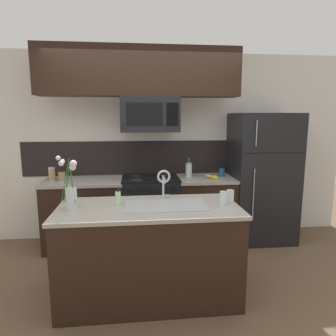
# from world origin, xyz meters

# --- Properties ---
(ground_plane) EXTENTS (10.00, 10.00, 0.00)m
(ground_plane) POSITION_xyz_m (0.00, 0.00, 0.00)
(ground_plane) COLOR brown
(rear_partition) EXTENTS (5.20, 0.10, 2.60)m
(rear_partition) POSITION_xyz_m (0.30, 1.28, 1.30)
(rear_partition) COLOR silver
(rear_partition) RESTS_ON ground
(splash_band) EXTENTS (3.51, 0.01, 0.48)m
(splash_band) POSITION_xyz_m (0.00, 1.22, 1.15)
(splash_band) COLOR black
(splash_band) RESTS_ON rear_partition
(back_counter_left) EXTENTS (1.03, 0.65, 0.91)m
(back_counter_left) POSITION_xyz_m (-0.88, 0.90, 0.46)
(back_counter_left) COLOR black
(back_counter_left) RESTS_ON ground
(back_counter_right) EXTENTS (0.78, 0.65, 0.91)m
(back_counter_right) POSITION_xyz_m (0.75, 0.90, 0.46)
(back_counter_right) COLOR black
(back_counter_right) RESTS_ON ground
(stove_range) EXTENTS (0.76, 0.64, 0.93)m
(stove_range) POSITION_xyz_m (0.00, 0.90, 0.46)
(stove_range) COLOR black
(stove_range) RESTS_ON ground
(microwave) EXTENTS (0.74, 0.40, 0.44)m
(microwave) POSITION_xyz_m (0.00, 0.88, 1.76)
(microwave) COLOR black
(upper_cabinet_band) EXTENTS (2.51, 0.34, 0.60)m
(upper_cabinet_band) POSITION_xyz_m (-0.13, 0.85, 2.28)
(upper_cabinet_band) COLOR black
(refrigerator) EXTENTS (0.85, 0.74, 1.78)m
(refrigerator) POSITION_xyz_m (1.55, 0.92, 0.89)
(refrigerator) COLOR black
(refrigerator) RESTS_ON ground
(storage_jar_tall) EXTENTS (0.08, 0.08, 0.17)m
(storage_jar_tall) POSITION_xyz_m (-1.28, 0.92, 1.00)
(storage_jar_tall) COLOR #997F5B
(storage_jar_tall) RESTS_ON back_counter_left
(storage_jar_medium) EXTENTS (0.09, 0.09, 0.13)m
(storage_jar_medium) POSITION_xyz_m (-1.16, 0.92, 0.97)
(storage_jar_medium) COLOR #997F5B
(storage_jar_medium) RESTS_ON back_counter_left
(banana_bunch) EXTENTS (0.19, 0.13, 0.08)m
(banana_bunch) POSITION_xyz_m (0.83, 0.84, 0.93)
(banana_bunch) COLOR yellow
(banana_bunch) RESTS_ON back_counter_right
(french_press) EXTENTS (0.09, 0.09, 0.27)m
(french_press) POSITION_xyz_m (0.53, 0.96, 1.01)
(french_press) COLOR silver
(french_press) RESTS_ON back_counter_right
(coffee_tin) EXTENTS (0.08, 0.08, 0.11)m
(coffee_tin) POSITION_xyz_m (0.99, 0.95, 0.97)
(coffee_tin) COLOR #1E5184
(coffee_tin) RESTS_ON back_counter_right
(island_counter) EXTENTS (1.68, 0.78, 0.91)m
(island_counter) POSITION_xyz_m (-0.08, -0.35, 0.46)
(island_counter) COLOR black
(island_counter) RESTS_ON ground
(kitchen_sink) EXTENTS (0.76, 0.41, 0.16)m
(kitchen_sink) POSITION_xyz_m (0.08, -0.35, 0.84)
(kitchen_sink) COLOR #ADAFB5
(kitchen_sink) RESTS_ON island_counter
(sink_faucet) EXTENTS (0.14, 0.14, 0.31)m
(sink_faucet) POSITION_xyz_m (0.08, -0.15, 1.11)
(sink_faucet) COLOR #B7BABF
(sink_faucet) RESTS_ON island_counter
(dish_soap_bottle) EXTENTS (0.06, 0.05, 0.16)m
(dish_soap_bottle) POSITION_xyz_m (-0.36, -0.28, 0.98)
(dish_soap_bottle) COLOR beige
(dish_soap_bottle) RESTS_ON island_counter
(drinking_glass) EXTENTS (0.07, 0.07, 0.13)m
(drinking_glass) POSITION_xyz_m (0.62, -0.37, 0.97)
(drinking_glass) COLOR silver
(drinking_glass) RESTS_ON island_counter
(spare_glass) EXTENTS (0.07, 0.07, 0.12)m
(spare_glass) POSITION_xyz_m (0.72, -0.29, 0.97)
(spare_glass) COLOR silver
(spare_glass) RESTS_ON island_counter
(flower_vase) EXTENTS (0.18, 0.12, 0.49)m
(flower_vase) POSITION_xyz_m (-0.77, -0.38, 1.06)
(flower_vase) COLOR silver
(flower_vase) RESTS_ON island_counter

